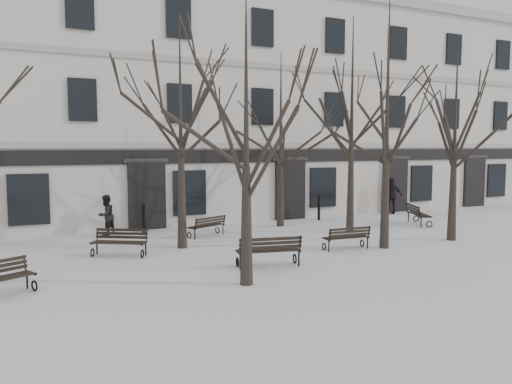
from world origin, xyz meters
TOP-DOWN VIEW (x-y plane):
  - ground at (0.00, 0.00)m, footprint 100.00×100.00m
  - building at (0.00, 12.96)m, footprint 40.40×10.20m
  - tree_1 at (-3.19, -1.73)m, footprint 5.09×5.09m
  - tree_2 at (3.10, 0.45)m, footprint 5.97×5.97m
  - tree_3 at (6.37, 0.52)m, footprint 5.00×5.00m
  - tree_4 at (-3.30, 3.50)m, footprint 5.54×5.54m
  - tree_5 at (2.08, 6.27)m, footprint 5.40×5.40m
  - tree_6 at (3.90, 3.58)m, footprint 6.14×6.14m
  - bench_1 at (-1.84, -0.34)m, footprint 1.97×1.02m
  - bench_2 at (1.73, 0.76)m, footprint 1.66×0.69m
  - bench_3 at (-5.52, 3.11)m, footprint 1.79×1.43m
  - bench_4 at (-1.75, 5.23)m, footprint 1.68×1.16m
  - bench_5 at (7.95, 4.02)m, footprint 1.35×1.92m
  - bollard_a at (-3.83, 7.18)m, footprint 0.15×0.15m
  - bollard_b at (4.63, 7.11)m, footprint 0.16×0.16m
  - pedestrian_b at (-5.32, 7.23)m, footprint 1.00×0.98m
  - pedestrian_c at (9.26, 7.29)m, footprint 1.22×0.78m

SIDE VIEW (x-z plane):
  - ground at x=0.00m, z-range 0.00..0.00m
  - pedestrian_b at x=-5.32m, z-range -0.81..0.81m
  - pedestrian_c at x=9.26m, z-range -0.96..0.96m
  - bench_4 at x=-1.75m, z-range 0.04..0.84m
  - bench_2 at x=1.73m, z-range 0.04..0.85m
  - bench_3 at x=-5.52m, z-range 0.04..0.92m
  - bench_5 at x=7.95m, z-range 0.04..0.97m
  - bench_1 at x=-1.84m, z-range 0.04..0.99m
  - bollard_a at x=-3.83m, z-range 0.04..1.23m
  - bollard_b at x=4.63m, z-range 0.04..1.26m
  - tree_3 at x=6.37m, z-range 0.89..8.04m
  - tree_1 at x=-3.19m, z-range 0.91..8.18m
  - tree_5 at x=2.08m, z-range 0.96..8.67m
  - tree_4 at x=-3.30m, z-range 0.99..8.91m
  - tree_2 at x=3.10m, z-range 1.07..9.59m
  - tree_6 at x=3.90m, z-range 1.10..9.86m
  - building at x=0.00m, z-range -0.18..11.22m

